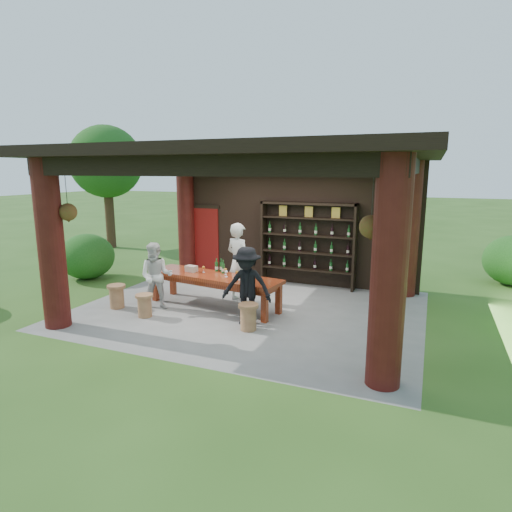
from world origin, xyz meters
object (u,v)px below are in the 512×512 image
at_px(stool_near_right, 248,316).
at_px(guest_woman, 156,276).
at_px(host, 238,262).
at_px(napkin_basket, 191,269).
at_px(stool_near_left, 145,305).
at_px(guest_man, 247,286).
at_px(wine_shelf, 308,245).
at_px(stool_far_left, 117,296).
at_px(tasting_table, 214,280).

relative_size(stool_near_right, guest_woman, 0.35).
distance_m(host, napkin_basket, 1.11).
height_order(stool_near_left, host, host).
height_order(guest_man, napkin_basket, guest_man).
relative_size(wine_shelf, guest_man, 1.61).
xyz_separation_m(guest_woman, napkin_basket, (0.48, 0.70, 0.06)).
distance_m(stool_far_left, guest_man, 3.19).
xyz_separation_m(host, guest_woman, (-1.44, -1.25, -0.18)).
xyz_separation_m(wine_shelf, guest_man, (-0.32, -3.30, -0.33)).
bearing_deg(stool_near_left, host, 52.77).
distance_m(tasting_table, stool_near_left, 1.61).
bearing_deg(wine_shelf, host, -120.33).
relative_size(stool_near_left, host, 0.26).
relative_size(guest_man, napkin_basket, 6.11).
bearing_deg(napkin_basket, stool_far_left, -144.22).
distance_m(wine_shelf, stool_far_left, 4.99).
xyz_separation_m(wine_shelf, host, (-1.13, -1.94, -0.19)).
xyz_separation_m(stool_far_left, host, (2.33, 1.54, 0.66)).
bearing_deg(host, guest_man, 141.21).
bearing_deg(tasting_table, guest_man, -32.64).
height_order(stool_far_left, napkin_basket, napkin_basket).
bearing_deg(guest_woman, napkin_basket, 30.94).
height_order(tasting_table, stool_near_right, tasting_table).
relative_size(tasting_table, guest_woman, 2.19).
bearing_deg(stool_near_left, napkin_basket, 71.56).
bearing_deg(host, wine_shelf, -99.82).
relative_size(guest_woman, guest_man, 0.95).
bearing_deg(stool_near_right, tasting_table, 141.46).
xyz_separation_m(stool_near_right, guest_man, (-0.17, 0.31, 0.52)).
bearing_deg(napkin_basket, tasting_table, -7.85).
bearing_deg(stool_near_left, stool_near_right, 3.23).
xyz_separation_m(host, guest_man, (0.81, -1.36, -0.15)).
relative_size(stool_far_left, guest_man, 0.34).
xyz_separation_m(guest_woman, guest_man, (2.25, -0.11, 0.04)).
height_order(wine_shelf, napkin_basket, wine_shelf).
distance_m(stool_near_right, napkin_basket, 2.30).
bearing_deg(guest_man, wine_shelf, 78.88).
bearing_deg(guest_man, stool_near_right, -67.31).
height_order(guest_woman, guest_man, guest_man).
distance_m(stool_far_left, napkin_basket, 1.78).
xyz_separation_m(wine_shelf, napkin_basket, (-2.09, -2.49, -0.31)).
bearing_deg(host, stool_near_left, 73.28).
bearing_deg(guest_man, stool_near_left, -174.10).
bearing_deg(wine_shelf, stool_near_left, -123.80).
relative_size(stool_near_left, stool_near_right, 0.94).
distance_m(stool_near_right, guest_woman, 2.50).
height_order(host, guest_woman, host).
bearing_deg(wine_shelf, stool_far_left, -134.85).
xyz_separation_m(stool_near_left, stool_far_left, (-0.96, 0.26, 0.02)).
distance_m(stool_near_right, guest_man, 0.62).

